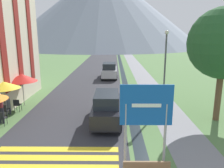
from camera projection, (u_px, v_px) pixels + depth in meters
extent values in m
plane|color=#517542|center=(114.00, 81.00, 24.62)|extent=(160.00, 160.00, 0.00)
cube|color=#2D2D33|center=(98.00, 67.00, 34.39)|extent=(6.40, 60.00, 0.01)
cube|color=slate|center=(137.00, 67.00, 34.34)|extent=(2.20, 60.00, 0.01)
cube|color=black|center=(121.00, 67.00, 34.36)|extent=(0.60, 60.00, 0.00)
cube|color=yellow|center=(49.00, 168.00, 8.52)|extent=(5.44, 0.44, 0.01)
cube|color=yellow|center=(54.00, 158.00, 9.21)|extent=(5.44, 0.44, 0.01)
cube|color=yellow|center=(58.00, 149.00, 9.89)|extent=(5.44, 0.44, 0.01)
cone|color=gray|center=(103.00, 8.00, 91.86)|extent=(82.05, 82.05, 31.90)
cube|color=maroon|center=(1.00, 28.00, 13.42)|extent=(0.06, 0.70, 8.18)
cube|color=maroon|center=(17.00, 29.00, 15.67)|extent=(0.06, 0.70, 8.18)
cube|color=maroon|center=(30.00, 30.00, 17.92)|extent=(0.06, 0.70, 8.18)
cylinder|color=#9E9EA3|center=(125.00, 136.00, 8.28)|extent=(0.10, 0.10, 2.61)
cylinder|color=#9E9EA3|center=(165.00, 137.00, 8.27)|extent=(0.10, 0.10, 2.61)
cube|color=#1451AD|center=(146.00, 105.00, 7.98)|extent=(1.95, 0.05, 1.55)
cube|color=white|center=(146.00, 105.00, 7.95)|extent=(1.07, 0.02, 0.14)
cube|color=#846647|center=(147.00, 167.00, 7.85)|extent=(1.70, 0.08, 0.45)
cube|color=black|center=(107.00, 110.00, 12.94)|extent=(1.61, 4.35, 0.84)
cube|color=#23282D|center=(107.00, 99.00, 12.56)|extent=(1.37, 2.39, 0.68)
cylinder|color=black|center=(96.00, 109.00, 14.35)|extent=(0.18, 0.60, 0.60)
cylinder|color=black|center=(119.00, 109.00, 14.34)|extent=(0.18, 0.60, 0.60)
cylinder|color=black|center=(92.00, 126.00, 11.72)|extent=(0.18, 0.60, 0.60)
cylinder|color=black|center=(120.00, 126.00, 11.71)|extent=(0.18, 0.60, 0.60)
cube|color=#B2B2B7|center=(109.00, 72.00, 26.00)|extent=(1.73, 4.25, 0.84)
cube|color=#23282D|center=(109.00, 66.00, 25.63)|extent=(1.47, 2.34, 0.68)
cylinder|color=black|center=(103.00, 73.00, 27.39)|extent=(0.18, 0.60, 0.60)
cylinder|color=black|center=(116.00, 73.00, 27.38)|extent=(0.18, 0.60, 0.60)
cylinder|color=black|center=(102.00, 78.00, 24.82)|extent=(0.18, 0.60, 0.60)
cylinder|color=black|center=(116.00, 78.00, 24.81)|extent=(0.18, 0.60, 0.60)
cube|color=#232328|center=(18.00, 105.00, 14.74)|extent=(0.40, 0.40, 0.04)
cube|color=#232328|center=(16.00, 103.00, 14.52)|extent=(0.40, 0.04, 0.40)
cylinder|color=#232328|center=(17.00, 107.00, 14.96)|extent=(0.03, 0.03, 0.45)
cylinder|color=#232328|center=(22.00, 107.00, 14.96)|extent=(0.03, 0.03, 0.45)
cylinder|color=#232328|center=(14.00, 109.00, 14.63)|extent=(0.03, 0.03, 0.45)
cylinder|color=#232328|center=(19.00, 109.00, 14.63)|extent=(0.03, 0.03, 0.45)
cube|color=#232328|center=(2.00, 118.00, 12.41)|extent=(0.40, 0.40, 0.04)
cube|color=#232328|center=(0.00, 116.00, 12.19)|extent=(0.40, 0.04, 0.40)
cylinder|color=#232328|center=(1.00, 120.00, 12.62)|extent=(0.03, 0.03, 0.45)
cylinder|color=#232328|center=(7.00, 121.00, 12.62)|extent=(0.03, 0.03, 0.45)
cylinder|color=#232328|center=(4.00, 123.00, 12.29)|extent=(0.03, 0.03, 0.45)
cube|color=#232328|center=(5.00, 110.00, 13.63)|extent=(0.40, 0.40, 0.04)
cube|color=#232328|center=(3.00, 108.00, 13.41)|extent=(0.40, 0.04, 0.40)
cylinder|color=#232328|center=(4.00, 113.00, 13.85)|extent=(0.03, 0.03, 0.45)
cylinder|color=#232328|center=(9.00, 113.00, 13.84)|extent=(0.03, 0.03, 0.45)
cylinder|color=#232328|center=(1.00, 115.00, 13.51)|extent=(0.03, 0.03, 0.45)
cylinder|color=#232328|center=(7.00, 115.00, 13.51)|extent=(0.03, 0.03, 0.45)
cylinder|color=#B7B2A8|center=(6.00, 100.00, 13.80)|extent=(0.06, 0.06, 2.11)
cone|color=yellow|center=(4.00, 85.00, 13.59)|extent=(1.93, 1.93, 0.44)
cylinder|color=#B7B2A8|center=(23.00, 91.00, 15.82)|extent=(0.06, 0.06, 2.17)
cone|color=red|center=(22.00, 78.00, 15.60)|extent=(2.15, 2.15, 0.54)
cylinder|color=#282833|center=(0.00, 115.00, 12.68)|extent=(0.14, 0.14, 0.98)
cylinder|color=#282833|center=(3.00, 115.00, 12.68)|extent=(0.14, 0.14, 0.98)
cylinder|color=maroon|center=(0.00, 102.00, 12.50)|extent=(0.32, 0.32, 0.65)
cylinder|color=#282833|center=(7.00, 111.00, 14.21)|extent=(0.14, 0.14, 0.46)
cylinder|color=#282833|center=(10.00, 111.00, 14.21)|extent=(0.14, 0.14, 0.46)
cylinder|color=#4C4C56|center=(8.00, 103.00, 14.10)|extent=(0.32, 0.32, 0.56)
sphere|color=tan|center=(7.00, 98.00, 14.01)|extent=(0.22, 0.22, 0.22)
cylinder|color=#515156|center=(165.00, 71.00, 15.40)|extent=(0.12, 0.12, 5.11)
sphere|color=silver|center=(167.00, 32.00, 14.81)|extent=(0.28, 0.28, 0.28)
cylinder|color=brown|center=(218.00, 97.00, 13.02)|extent=(0.36, 0.36, 2.87)
sphere|color=#235128|center=(224.00, 43.00, 12.32)|extent=(4.08, 4.08, 4.08)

